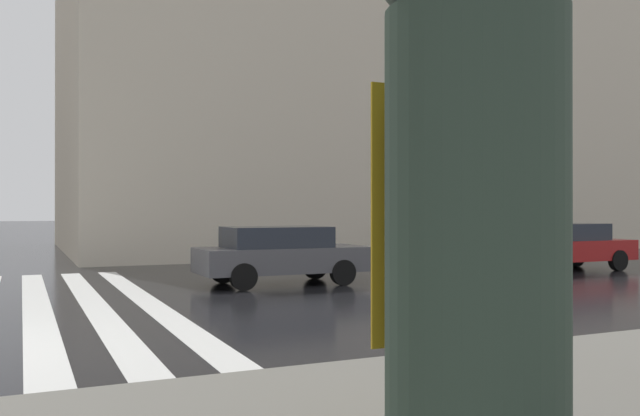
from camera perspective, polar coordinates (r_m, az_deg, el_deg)
haussmann_block_corner at (r=35.27m, az=3.51°, el=15.14°), size 16.05×28.61×22.74m
billboard_column at (r=4.42m, az=13.28°, el=1.04°), size 1.24×1.24×3.43m
car_red at (r=21.22m, az=20.41°, el=-3.03°), size 1.85×4.10×1.41m
car_dark_grey at (r=16.12m, az=-3.45°, el=-3.94°), size 1.85×4.10×1.41m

